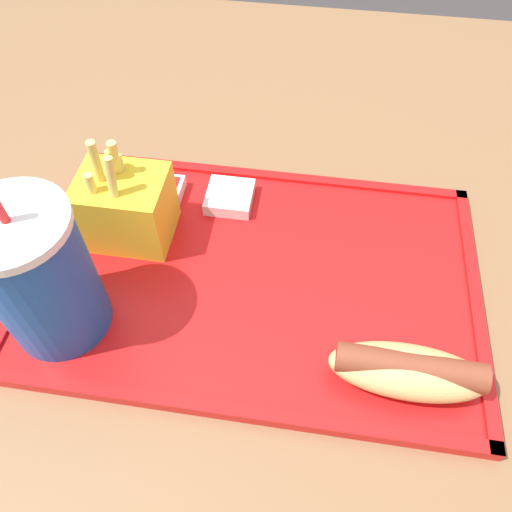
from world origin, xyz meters
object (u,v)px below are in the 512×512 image
(soda_cup, at_px, (44,277))
(fries_carton, at_px, (129,207))
(sauce_cup_mayo, at_px, (233,197))
(hot_dog_far, at_px, (413,371))
(sauce_cup_ketchup, at_px, (162,193))

(soda_cup, bearing_deg, fries_carton, -105.22)
(sauce_cup_mayo, bearing_deg, hot_dog_far, 134.68)
(fries_carton, xyz_separation_m, sauce_cup_mayo, (-0.10, -0.06, -0.03))
(sauce_cup_ketchup, bearing_deg, sauce_cup_mayo, -175.60)
(soda_cup, distance_m, fries_carton, 0.12)
(fries_carton, height_order, sauce_cup_mayo, fries_carton)
(sauce_cup_mayo, xyz_separation_m, sauce_cup_ketchup, (0.08, 0.01, 0.00))
(fries_carton, bearing_deg, sauce_cup_mayo, -147.99)
(hot_dog_far, bearing_deg, fries_carton, -24.65)
(soda_cup, xyz_separation_m, sauce_cup_mayo, (-0.13, -0.18, -0.06))
(soda_cup, bearing_deg, sauce_cup_ketchup, -105.41)
(hot_dog_far, bearing_deg, soda_cup, -2.75)
(sauce_cup_mayo, bearing_deg, soda_cup, 54.00)
(soda_cup, distance_m, hot_dog_far, 0.32)
(hot_dog_far, xyz_separation_m, sauce_cup_ketchup, (0.27, -0.19, -0.01))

